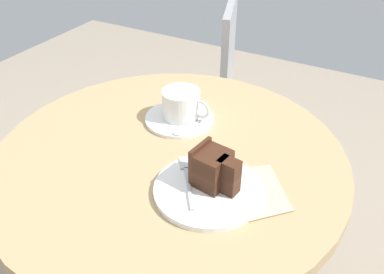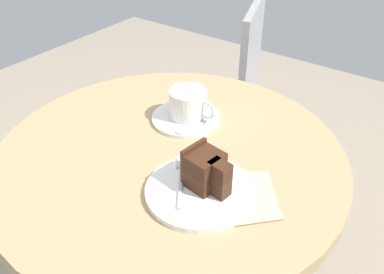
# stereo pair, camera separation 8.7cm
# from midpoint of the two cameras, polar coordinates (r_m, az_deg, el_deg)

# --- Properties ---
(cafe_table) EXTENTS (0.78, 0.78, 0.73)m
(cafe_table) POSITION_cam_midpoint_polar(r_m,az_deg,el_deg) (0.98, -0.39, -7.64)
(cafe_table) COLOR tan
(cafe_table) RESTS_ON ground
(saucer) EXTENTS (0.17, 0.17, 0.01)m
(saucer) POSITION_cam_midpoint_polar(r_m,az_deg,el_deg) (1.00, 1.66, 2.61)
(saucer) COLOR white
(saucer) RESTS_ON cafe_table
(coffee_cup) EXTENTS (0.13, 0.09, 0.07)m
(coffee_cup) POSITION_cam_midpoint_polar(r_m,az_deg,el_deg) (0.99, 2.06, 4.71)
(coffee_cup) COLOR white
(coffee_cup) RESTS_ON saucer
(teaspoon) EXTENTS (0.05, 0.10, 0.00)m
(teaspoon) POSITION_cam_midpoint_polar(r_m,az_deg,el_deg) (0.95, 2.35, 1.16)
(teaspoon) COLOR #B7B7BC
(teaspoon) RESTS_ON saucer
(cake_plate) EXTENTS (0.21, 0.21, 0.01)m
(cake_plate) POSITION_cam_midpoint_polar(r_m,az_deg,el_deg) (0.79, 4.25, -7.65)
(cake_plate) COLOR white
(cake_plate) RESTS_ON cafe_table
(cake_slice) EXTENTS (0.10, 0.07, 0.08)m
(cake_slice) POSITION_cam_midpoint_polar(r_m,az_deg,el_deg) (0.77, 5.22, -4.82)
(cake_slice) COLOR #422619
(cake_slice) RESTS_ON cake_plate
(fork) EXTENTS (0.10, 0.14, 0.00)m
(fork) POSITION_cam_midpoint_polar(r_m,az_deg,el_deg) (0.82, 1.55, -5.39)
(fork) COLOR #B7B7BC
(fork) RESTS_ON cake_plate
(napkin) EXTENTS (0.19, 0.19, 0.00)m
(napkin) POSITION_cam_midpoint_polar(r_m,az_deg,el_deg) (0.80, 10.05, -8.40)
(napkin) COLOR beige
(napkin) RESTS_ON cafe_table
(cafe_chair) EXTENTS (0.48, 0.48, 0.86)m
(cafe_chair) POSITION_cam_midpoint_polar(r_m,az_deg,el_deg) (1.59, 6.17, 6.10)
(cafe_chair) COLOR #9E9EA3
(cafe_chair) RESTS_ON ground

